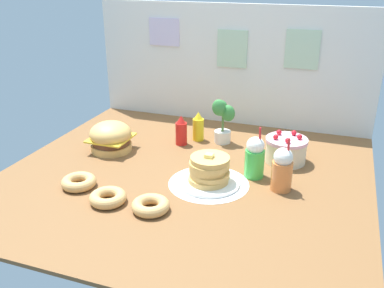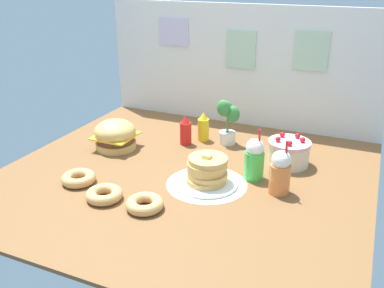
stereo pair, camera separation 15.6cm
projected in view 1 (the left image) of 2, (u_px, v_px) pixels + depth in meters
ground_plane at (185, 176)px, 2.38m from camera, size 2.00×1.88×0.02m
back_wall at (231, 65)px, 3.02m from camera, size 2.00×0.04×0.85m
doily_mat at (209, 183)px, 2.28m from camera, size 0.43×0.43×0.00m
burger at (111, 137)px, 2.66m from camera, size 0.26×0.26×0.19m
pancake_stack at (209, 172)px, 2.25m from camera, size 0.33×0.33×0.17m
layer_cake at (286, 150)px, 2.51m from camera, size 0.25×0.25×0.18m
ketchup_bottle at (181, 131)px, 2.75m from camera, size 0.07×0.07×0.20m
mustard_bottle at (198, 127)px, 2.82m from camera, size 0.07×0.07×0.20m
cream_soda_cup at (255, 157)px, 2.32m from camera, size 0.11×0.11×0.30m
orange_float_cup at (282, 169)px, 2.18m from camera, size 0.11×0.11×0.30m
donut_pink_glaze at (79, 182)px, 2.24m from camera, size 0.18×0.18×0.06m
donut_chocolate at (108, 197)px, 2.09m from camera, size 0.18×0.18×0.06m
donut_vanilla at (151, 205)px, 2.02m from camera, size 0.18×0.18×0.06m
potted_plant at (223, 119)px, 2.75m from camera, size 0.15×0.11×0.30m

